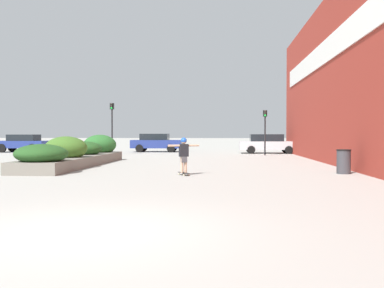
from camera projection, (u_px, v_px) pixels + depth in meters
The scene contains 11 objects.
ground_plane at pixel (90, 231), 6.73m from camera, with size 300.00×300.00×0.00m, color #A3A099.
building_wall_right at pixel (357, 67), 17.90m from camera, with size 0.67×35.92×8.65m.
planter_box at pixel (77, 154), 20.66m from camera, with size 2.10×10.28×1.49m.
skateboard at pixel (184, 173), 15.82m from camera, with size 0.52×0.77×0.10m.
skateboarder at pixel (184, 151), 15.80m from camera, with size 1.13×0.60×1.30m.
trash_bin at pixel (344, 162), 16.40m from camera, with size 0.55×0.55×0.93m.
car_leftmost at pixel (156, 142), 36.39m from camera, with size 4.25×1.95×1.55m.
car_center_left at pixel (23, 143), 35.76m from camera, with size 4.17×1.96×1.48m.
car_center_right at pixel (268, 143), 33.61m from camera, with size 4.60×1.96×1.51m.
traffic_light_left at pixel (112, 120), 31.44m from camera, with size 0.28×0.30×3.80m.
traffic_light_right at pixel (265, 124), 30.39m from camera, with size 0.28×0.30×3.22m.
Camera 1 is at (2.09, -6.56, 1.53)m, focal length 40.00 mm.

